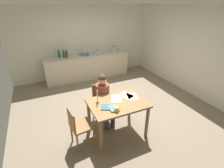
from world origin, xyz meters
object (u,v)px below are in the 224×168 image
at_px(chair_at_table, 101,100).
at_px(teacup_on_counter, 88,54).
at_px(candlestick, 98,100).
at_px(book_magazine, 106,107).
at_px(person_seated, 104,96).
at_px(wine_glass_near_sink, 87,51).
at_px(sink_unit, 99,53).
at_px(mixing_bowl, 83,53).
at_px(bottle_vinegar, 59,54).
at_px(bottle_sauce, 67,54).
at_px(book_cookery, 113,108).
at_px(dining_table, 117,108).
at_px(bottle_wine_red, 64,54).
at_px(coffee_mug, 117,109).
at_px(chair_side_empty, 79,126).
at_px(stovetop_kettle, 114,49).
at_px(wine_glass_by_kettle, 85,51).
at_px(bottle_oil, 56,55).

bearing_deg(chair_at_table, teacup_on_counter, 79.65).
distance_m(candlestick, book_magazine, 0.26).
relative_size(person_seated, wine_glass_near_sink, 7.76).
distance_m(sink_unit, mixing_bowl, 0.62).
xyz_separation_m(bottle_vinegar, mixing_bowl, (0.82, -0.02, -0.07)).
relative_size(bottle_sauce, wine_glass_near_sink, 1.78).
relative_size(book_cookery, wine_glass_near_sink, 1.48).
bearing_deg(mixing_bowl, dining_table, -93.66).
relative_size(book_cookery, bottle_sauce, 0.83).
relative_size(bottle_wine_red, teacup_on_counter, 2.54).
xyz_separation_m(coffee_mug, bottle_sauce, (-0.22, 3.44, 0.19)).
xyz_separation_m(dining_table, person_seated, (-0.10, 0.51, 0.02)).
xyz_separation_m(person_seated, chair_side_empty, (-0.74, -0.52, -0.20)).
relative_size(person_seated, teacup_on_counter, 10.80).
distance_m(coffee_mug, stovetop_kettle, 3.84).
bearing_deg(book_cookery, coffee_mug, -72.69).
bearing_deg(wine_glass_by_kettle, bottle_vinegar, -174.92).
bearing_deg(bottle_sauce, mixing_bowl, 9.16).
relative_size(coffee_mug, bottle_sauce, 0.44).
bearing_deg(coffee_mug, bottle_sauce, 93.71).
distance_m(chair_at_table, bottle_sauce, 2.58).
distance_m(sink_unit, teacup_on_counter, 0.51).
height_order(person_seated, coffee_mug, person_seated).
xyz_separation_m(candlestick, bottle_vinegar, (-0.23, 3.13, 0.16)).
relative_size(book_magazine, teacup_on_counter, 1.83).
relative_size(book_cookery, stovetop_kettle, 1.03).
xyz_separation_m(bottle_wine_red, wine_glass_near_sink, (0.89, 0.15, -0.01)).
bearing_deg(candlestick, wine_glass_by_kettle, 77.60).
relative_size(chair_side_empty, candlestick, 2.94).
height_order(dining_table, chair_side_empty, chair_side_empty).
bearing_deg(bottle_vinegar, wine_glass_near_sink, 4.63).
bearing_deg(wine_glass_near_sink, wine_glass_by_kettle, 180.00).
bearing_deg(bottle_oil, book_magazine, -82.59).
relative_size(candlestick, wine_glass_by_kettle, 1.89).
bearing_deg(mixing_bowl, wine_glass_by_kettle, 39.81).
bearing_deg(bottle_vinegar, dining_table, -79.48).
relative_size(chair_at_table, stovetop_kettle, 4.00).
bearing_deg(wine_glass_near_sink, bottle_wine_red, -170.30).
bearing_deg(book_magazine, sink_unit, 99.86).
height_order(wine_glass_near_sink, teacup_on_counter, wine_glass_near_sink).
distance_m(candlestick, bottle_oil, 3.12).
relative_size(bottle_wine_red, wine_glass_near_sink, 1.82).
xyz_separation_m(book_cookery, mixing_bowl, (0.40, 3.43, 0.16)).
height_order(person_seated, mixing_bowl, person_seated).
xyz_separation_m(bottle_sauce, mixing_bowl, (0.58, 0.09, -0.06)).
distance_m(bottle_wine_red, wine_glass_near_sink, 0.90).
bearing_deg(book_cookery, wine_glass_near_sink, 78.98).
bearing_deg(stovetop_kettle, bottle_oil, 179.24).
distance_m(chair_side_empty, bottle_sauce, 3.25).
height_order(dining_table, book_cookery, book_cookery).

